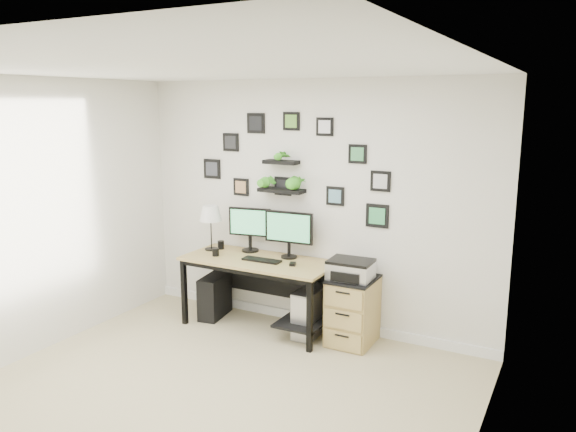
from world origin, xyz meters
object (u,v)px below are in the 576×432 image
Objects in this scene: pc_tower_grey at (310,312)px; file_cabinet at (352,311)px; table_lamp at (211,214)px; mug at (216,252)px; monitor_left at (250,226)px; monitor_right at (289,231)px; desk at (263,270)px; printer at (351,269)px; pc_tower_black at (215,296)px.

file_cabinet reaches higher than pc_tower_grey.
file_cabinet is at bearing 0.11° from table_lamp.
mug reaches higher than file_cabinet.
table_lamp is 1.88m from file_cabinet.
monitor_left is 0.73× the size of file_cabinet.
monitor_left is 0.50m from monitor_right.
mug is at bearing -164.98° from desk.
monitor_left is at bearing 176.30° from monitor_right.
monitor_right is 0.81m from printer.
table_lamp is at bearing 134.92° from mug.
desk is 2.39× the size of file_cabinet.
printer is at bearing -10.10° from monitor_right.
monitor_left reaches higher than pc_tower_grey.
monitor_right is at bearing 35.82° from desk.
mug reaches higher than pc_tower_grey.
file_cabinet is at bearing 3.35° from desk.
desk is at bearing -35.26° from monitor_left.
file_cabinet is (1.00, 0.06, -0.29)m from desk.
desk is at bearing -9.12° from pc_tower_black.
file_cabinet is 0.43m from printer.
table_lamp reaches higher than desk.
pc_tower_black is (-0.63, 0.00, -0.39)m from desk.
monitor_left reaches higher than pc_tower_black.
monitor_right reaches higher than pc_tower_black.
table_lamp is 1.00× the size of pc_tower_grey.
monitor_right is at bearing -3.70° from monitor_left.
pc_tower_grey is at bearing -177.46° from file_cabinet.
printer reaches higher than pc_tower_grey.
monitor_right is (0.50, -0.03, 0.01)m from monitor_left.
monitor_right is at bearing 1.67° from pc_tower_black.
printer is (1.67, -0.03, -0.38)m from table_lamp.
printer is at bearing 1.64° from desk.
monitor_right is 6.44× the size of mug.
pc_tower_black is (-0.35, -0.19, -0.80)m from monitor_left.
pc_tower_black is 0.94× the size of pc_tower_grey.
desk is 0.66m from pc_tower_grey.
table_lamp is 1.07× the size of pc_tower_black.
desk is 3.28× the size of monitor_left.
table_lamp is at bearing -161.58° from monitor_left.
monitor_right is 0.83m from mug.
pc_tower_grey is (0.54, 0.04, -0.38)m from desk.
pc_tower_grey is 0.75× the size of file_cabinet.
pc_tower_grey reaches higher than pc_tower_black.
printer is (0.44, -0.01, 0.52)m from pc_tower_grey.
file_cabinet is at bearing 7.35° from mug.
printer reaches higher than file_cabinet.
pc_tower_black is at bearing -39.77° from table_lamp.
monitor_right is at bearing 22.20° from mug.
desk is 3.20× the size of pc_tower_grey.
desk is 3.42× the size of pc_tower_black.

